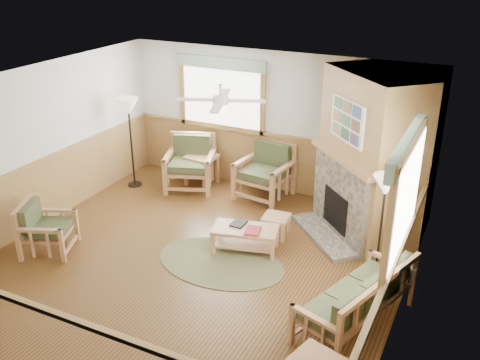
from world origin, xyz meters
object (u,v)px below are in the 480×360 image
at_px(end_table_chairs, 201,170).
at_px(floor_lamp_right, 381,228).
at_px(armchair_back_right, 264,172).
at_px(armchair_left, 47,228).
at_px(sofa, 356,297).
at_px(coffee_table, 245,239).
at_px(footstool, 276,226).
at_px(floor_lamp_left, 131,143).
at_px(armchair_back_left, 190,163).

relative_size(end_table_chairs, floor_lamp_right, 0.38).
xyz_separation_m(armchair_back_right, armchair_left, (-2.22, -3.30, -0.10)).
distance_m(sofa, coffee_table, 2.25).
height_order(coffee_table, footstool, coffee_table).
xyz_separation_m(armchair_back_right, floor_lamp_left, (-2.55, -0.64, 0.39)).
relative_size(sofa, footstool, 4.24).
xyz_separation_m(armchair_back_left, coffee_table, (2.02, -1.72, -0.31)).
bearing_deg(end_table_chairs, coffee_table, -45.65).
bearing_deg(armchair_back_left, sofa, -53.73).
distance_m(coffee_table, footstool, 0.70).
distance_m(armchair_left, floor_lamp_right, 5.03).
xyz_separation_m(sofa, end_table_chairs, (-3.92, 2.95, -0.10)).
bearing_deg(end_table_chairs, floor_lamp_right, -24.09).
bearing_deg(armchair_left, floor_lamp_left, -16.37).
xyz_separation_m(armchair_back_left, armchair_back_right, (1.48, 0.24, 0.00)).
distance_m(armchair_back_left, armchair_back_right, 1.50).
height_order(coffee_table, floor_lamp_left, floor_lamp_left).
distance_m(armchair_left, end_table_chairs, 3.41).
relative_size(armchair_back_left, armchair_back_right, 1.00).
relative_size(coffee_table, floor_lamp_right, 0.63).
relative_size(coffee_table, footstool, 2.43).
xyz_separation_m(armchair_back_right, end_table_chairs, (-1.37, 0.00, -0.20)).
xyz_separation_m(armchair_back_left, footstool, (2.27, -1.06, -0.33)).
height_order(armchair_back_left, coffee_table, armchair_back_left).
distance_m(end_table_chairs, floor_lamp_right, 4.32).
xyz_separation_m(armchair_left, footstool, (3.01, 2.01, -0.23)).
bearing_deg(armchair_back_right, sofa, -42.33).
distance_m(armchair_back_right, armchair_left, 3.98).
height_order(floor_lamp_left, floor_lamp_right, floor_lamp_left).
xyz_separation_m(sofa, armchair_back_right, (-2.55, 2.95, 0.11)).
bearing_deg(armchair_back_left, floor_lamp_right, -40.42).
relative_size(armchair_back_left, floor_lamp_right, 0.64).
bearing_deg(sofa, footstool, -114.65).
distance_m(sofa, footstool, 2.42).
distance_m(armchair_back_left, floor_lamp_right, 4.32).
bearing_deg(armchair_back_left, armchair_back_right, -10.74).
relative_size(sofa, armchair_back_right, 1.73).
bearing_deg(coffee_table, armchair_left, -167.99).
height_order(armchair_back_right, end_table_chairs, armchair_back_right).
distance_m(armchair_back_left, end_table_chairs, 0.33).
relative_size(coffee_table, floor_lamp_left, 0.56).
xyz_separation_m(armchair_back_left, end_table_chairs, (0.11, 0.24, -0.20)).
bearing_deg(floor_lamp_left, end_table_chairs, 28.61).
height_order(coffee_table, end_table_chairs, end_table_chairs).
height_order(sofa, armchair_left, armchair_left).
bearing_deg(coffee_table, floor_lamp_left, 143.04).
distance_m(footstool, floor_lamp_right, 1.92).
bearing_deg(footstool, floor_lamp_right, -14.54).
distance_m(footstool, floor_lamp_left, 3.48).
bearing_deg(coffee_table, armchair_back_right, 91.42).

